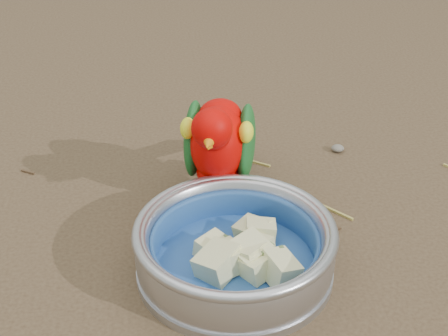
{
  "coord_description": "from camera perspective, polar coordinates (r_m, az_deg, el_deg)",
  "views": [
    {
      "loc": [
        0.0,
        -0.49,
        0.49
      ],
      "look_at": [
        0.08,
        0.17,
        0.08
      ],
      "focal_mm": 55.0,
      "sensor_mm": 36.0,
      "label": 1
    }
  ],
  "objects": [
    {
      "name": "fruit_wedges",
      "position": [
        0.73,
        0.91,
        -6.84
      ],
      "size": [
        0.13,
        0.13,
        0.03
      ],
      "primitive_type": null,
      "color": "beige",
      "rests_on": "food_bowl"
    },
    {
      "name": "bowl_wall",
      "position": [
        0.73,
        0.92,
        -6.41
      ],
      "size": [
        0.21,
        0.21,
        0.04
      ],
      "primitive_type": null,
      "color": "#B2B2BA",
      "rests_on": "food_bowl"
    },
    {
      "name": "ground",
      "position": [
        0.69,
        -5.17,
        -13.44
      ],
      "size": [
        60.0,
        60.0,
        0.0
      ],
      "primitive_type": "plane",
      "color": "#503C28"
    },
    {
      "name": "ground_debris",
      "position": [
        0.73,
        -4.52,
        -10.37
      ],
      "size": [
        0.9,
        0.8,
        0.01
      ],
      "primitive_type": null,
      "color": "#AA9948",
      "rests_on": "ground"
    },
    {
      "name": "lory_parrot",
      "position": [
        0.82,
        -0.49,
        1.34
      ],
      "size": [
        0.13,
        0.2,
        0.15
      ],
      "primitive_type": null,
      "rotation": [
        0.0,
        0.0,
        -3.4
      ],
      "color": "#CA0300",
      "rests_on": "ground"
    },
    {
      "name": "food_bowl",
      "position": [
        0.75,
        0.9,
        -8.22
      ],
      "size": [
        0.21,
        0.21,
        0.02
      ],
      "primitive_type": "cylinder",
      "color": "#B2B2BA",
      "rests_on": "ground"
    }
  ]
}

